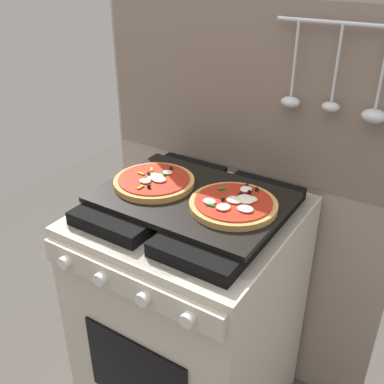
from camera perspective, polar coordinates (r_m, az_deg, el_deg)
name	(u,v)px	position (r m, az deg, el deg)	size (l,w,h in m)	color
kitchen_backsplash	(242,189)	(1.65, 6.37, 0.37)	(1.10, 0.09, 1.55)	gray
stove	(192,314)	(1.60, -0.03, -15.16)	(0.60, 0.64, 0.90)	beige
baking_tray	(192,197)	(1.33, 0.00, -0.68)	(0.54, 0.38, 0.02)	black
pizza_left	(154,181)	(1.39, -4.78, 1.37)	(0.25, 0.25, 0.03)	tan
pizza_right	(234,204)	(1.26, 5.30, -1.50)	(0.25, 0.25, 0.03)	tan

